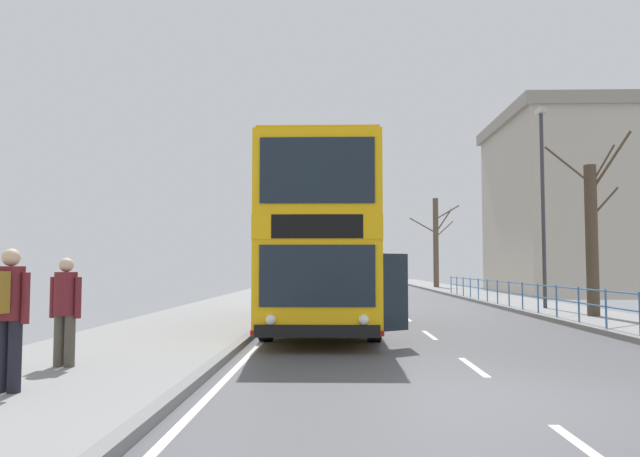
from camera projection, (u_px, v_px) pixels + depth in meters
ground at (462, 397)px, 7.73m from camera, size 15.80×140.00×0.20m
double_decker_bus_main at (323, 243)px, 16.93m from camera, size 3.25×10.40×4.47m
pedestrian_railing_far_kerb at (522, 291)px, 22.23m from camera, size 0.05×27.58×0.98m
pedestrian_with_backpack at (7, 308)px, 7.55m from camera, size 0.55×0.57×1.76m
pedestrian_companion at (65, 305)px, 9.52m from camera, size 0.55×0.40×1.67m
street_lamp_far_side at (543, 191)px, 23.16m from camera, size 0.28×0.60×7.54m
bare_tree_far_01 at (436, 241)px, 46.95m from camera, size 3.72×1.08×6.78m
bare_tree_far_02 at (592, 236)px, 19.35m from camera, size 2.88×1.13×5.77m
background_building_00 at (616, 204)px, 36.80m from camera, size 13.94×11.27×10.78m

